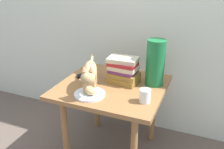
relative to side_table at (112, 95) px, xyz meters
name	(u,v)px	position (x,y,z in m)	size (l,w,h in m)	color
ground_plane	(112,149)	(0.00, 0.00, -0.49)	(6.00, 6.00, 0.00)	brown
side_table	(112,95)	(0.00, 0.00, 0.00)	(0.73, 0.67, 0.56)	olive
plate	(90,94)	(-0.08, -0.20, 0.08)	(0.20, 0.20, 0.01)	silver
bread_roll	(90,91)	(-0.06, -0.21, 0.12)	(0.08, 0.06, 0.05)	#E0BC7A
cat	(90,73)	(-0.10, -0.14, 0.21)	(0.22, 0.45, 0.23)	tan
book_stack	(123,70)	(0.06, 0.07, 0.17)	(0.23, 0.17, 0.18)	olive
green_vase	(155,63)	(0.27, 0.13, 0.24)	(0.13, 0.13, 0.32)	#196B38
candle_jar	(145,96)	(0.28, -0.14, 0.12)	(0.07, 0.07, 0.08)	silver
tv_remote	(87,75)	(-0.23, 0.06, 0.09)	(0.15, 0.04, 0.02)	black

